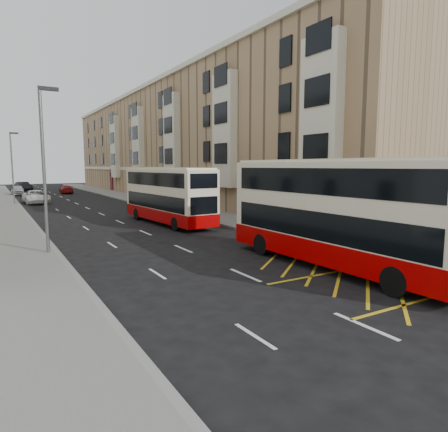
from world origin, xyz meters
TOP-DOWN VIEW (x-y plane):
  - ground at (0.00, 0.00)m, footprint 200.00×200.00m
  - pavement_right at (8.00, 30.00)m, footprint 4.00×120.00m
  - pavement_left at (-7.50, 30.00)m, footprint 3.00×120.00m
  - kerb_right at (6.00, 30.00)m, footprint 0.25×120.00m
  - kerb_left at (-6.00, 30.00)m, footprint 0.25×120.00m
  - road_markings at (0.00, 45.00)m, footprint 10.00×110.00m
  - terrace_right at (14.88, 45.38)m, footprint 10.75×79.00m
  - guard_railing at (6.25, 5.75)m, footprint 0.06×6.56m
  - street_lamp_near at (-6.35, 12.00)m, footprint 0.93×0.18m
  - street_lamp_far at (-6.35, 42.00)m, footprint 0.93×0.18m
  - double_decker_front at (4.02, 2.96)m, footprint 2.87×11.78m
  - double_decker_rear at (2.89, 19.07)m, footprint 3.15×10.81m
  - pedestrian_mid at (8.76, 4.51)m, footprint 1.18×1.10m
  - pedestrian_far at (6.35, 2.52)m, footprint 1.01×0.70m
  - white_van at (-4.08, 42.48)m, footprint 2.81×5.68m
  - car_silver at (-5.15, 58.47)m, footprint 1.94×4.50m
  - car_dark at (-3.57, 70.11)m, footprint 2.83×5.11m
  - car_red at (1.85, 59.01)m, footprint 2.02×4.56m

SIDE VIEW (x-z plane):
  - ground at x=0.00m, z-range 0.00..0.00m
  - road_markings at x=0.00m, z-range 0.00..0.01m
  - pavement_right at x=8.00m, z-range 0.00..0.15m
  - pavement_left at x=-7.50m, z-range 0.00..0.15m
  - kerb_right at x=6.00m, z-range 0.00..0.15m
  - kerb_left at x=-6.00m, z-range 0.00..0.15m
  - car_red at x=1.85m, z-range 0.00..1.30m
  - car_silver at x=-5.15m, z-range 0.00..1.51m
  - white_van at x=-4.08m, z-range 0.00..1.55m
  - car_dark at x=-3.57m, z-range 0.00..1.60m
  - guard_railing at x=6.25m, z-range 0.35..1.36m
  - pedestrian_far at x=6.35m, z-range 0.15..1.74m
  - pedestrian_mid at x=8.76m, z-range 0.15..2.08m
  - double_decker_rear at x=2.89m, z-range 0.04..4.30m
  - double_decker_front at x=4.02m, z-range 0.04..4.73m
  - street_lamp_near at x=-6.35m, z-range 0.64..8.64m
  - street_lamp_far at x=-6.35m, z-range 0.64..8.64m
  - terrace_right at x=14.88m, z-range -0.10..15.15m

